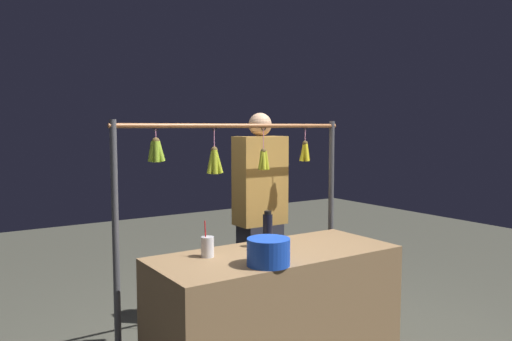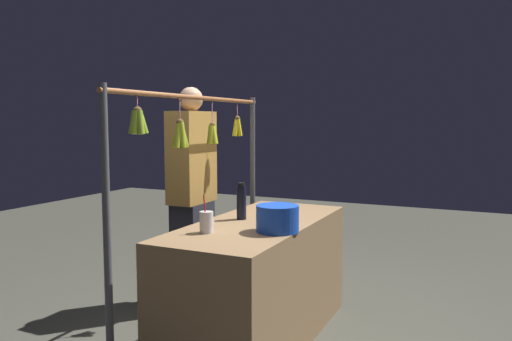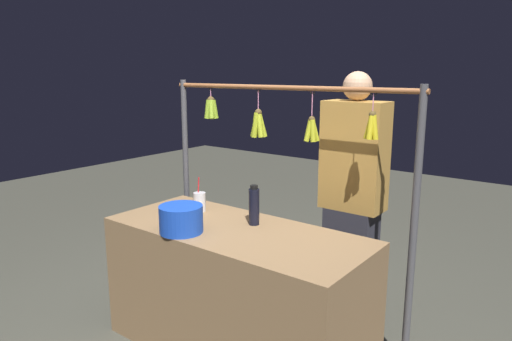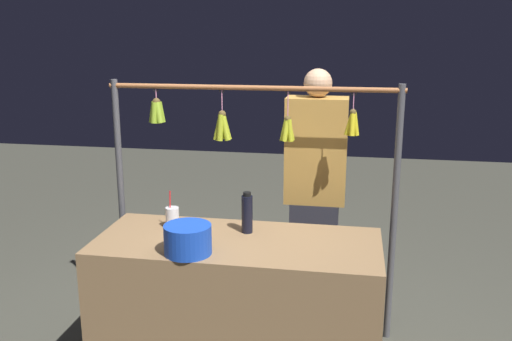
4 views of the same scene
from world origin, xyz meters
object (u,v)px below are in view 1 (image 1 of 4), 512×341
(water_bottle, at_px, (268,230))
(drink_cup, at_px, (207,247))
(blue_bucket, at_px, (268,252))
(vendor_person, at_px, (260,220))

(water_bottle, height_order, drink_cup, water_bottle)
(drink_cup, bearing_deg, water_bottle, -179.76)
(blue_bucket, height_order, drink_cup, drink_cup)
(water_bottle, height_order, vendor_person, vendor_person)
(blue_bucket, xyz_separation_m, drink_cup, (0.21, -0.38, -0.02))
(vendor_person, bearing_deg, blue_bucket, 58.39)
(blue_bucket, distance_m, vendor_person, 1.19)
(vendor_person, bearing_deg, water_bottle, 60.08)
(blue_bucket, bearing_deg, water_bottle, -124.30)
(water_bottle, relative_size, vendor_person, 0.14)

